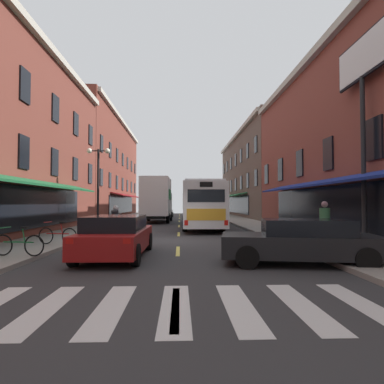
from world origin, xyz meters
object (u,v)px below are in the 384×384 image
at_px(billboard_sign, 362,83).
at_px(street_lamp_twin, 98,184).
at_px(transit_bus, 201,205).
at_px(motorcycle_rider, 116,225).
at_px(bicycle_near, 58,235).
at_px(bicycle_mid, 19,244).
at_px(sedan_far, 117,236).
at_px(sedan_mid, 165,212).
at_px(sedan_near, 301,241).
at_px(pedestrian_mid, 325,224).
at_px(box_truck, 157,200).

bearing_deg(billboard_sign, street_lamp_twin, 146.18).
bearing_deg(street_lamp_twin, transit_bus, 28.31).
relative_size(transit_bus, street_lamp_twin, 2.32).
bearing_deg(motorcycle_rider, billboard_sign, -20.63).
distance_m(bicycle_near, bicycle_mid, 2.81).
bearing_deg(sedan_far, sedan_mid, 89.48).
bearing_deg(bicycle_mid, bicycle_near, 86.68).
bearing_deg(street_lamp_twin, sedan_far, -72.41).
bearing_deg(sedan_near, street_lamp_twin, 128.50).
xyz_separation_m(sedan_near, pedestrian_mid, (1.65, 2.10, 0.34)).
height_order(motorcycle_rider, pedestrian_mid, pedestrian_mid).
height_order(billboard_sign, street_lamp_twin, billboard_sign).
distance_m(bicycle_mid, pedestrian_mid, 10.27).
distance_m(sedan_mid, bicycle_near, 26.28).
bearing_deg(billboard_sign, box_truck, 116.65).
distance_m(billboard_sign, pedestrian_mid, 5.71).
distance_m(transit_bus, sedan_mid, 16.01).
distance_m(sedan_far, street_lamp_twin, 9.95).
bearing_deg(sedan_mid, sedan_near, -79.83).
relative_size(box_truck, bicycle_mid, 4.40).
bearing_deg(sedan_far, transit_bus, 74.17).
distance_m(motorcycle_rider, street_lamp_twin, 5.16).
bearing_deg(bicycle_mid, transit_bus, 63.77).
relative_size(sedan_mid, sedan_far, 0.93).
bearing_deg(billboard_sign, bicycle_mid, -171.85).
distance_m(bicycle_near, pedestrian_mid, 10.19).
relative_size(box_truck, bicycle_near, 4.47).
relative_size(sedan_near, bicycle_mid, 2.77).
relative_size(pedestrian_mid, street_lamp_twin, 0.34).
distance_m(transit_bus, bicycle_mid, 14.86).
relative_size(sedan_mid, street_lamp_twin, 0.86).
bearing_deg(motorcycle_rider, box_truck, 86.00).
xyz_separation_m(motorcycle_rider, pedestrian_mid, (8.27, -4.40, 0.31)).
height_order(billboard_sign, sedan_near, billboard_sign).
height_order(sedan_near, sedan_far, sedan_far).
bearing_deg(billboard_sign, sedan_mid, 107.96).
bearing_deg(billboard_sign, sedan_far, -172.41).
distance_m(billboard_sign, motorcycle_rider, 12.18).
height_order(sedan_near, street_lamp_twin, street_lamp_twin).
relative_size(sedan_near, motorcycle_rider, 2.27).
height_order(transit_bus, sedan_near, transit_bus).
xyz_separation_m(billboard_sign, sedan_near, (-3.45, -2.71, -5.72)).
relative_size(sedan_far, motorcycle_rider, 2.26).
bearing_deg(sedan_far, billboard_sign, 7.59).
bearing_deg(sedan_mid, box_truck, -91.65).
height_order(sedan_far, motorcycle_rider, motorcycle_rider).
distance_m(box_truck, sedan_far, 19.33).
xyz_separation_m(sedan_mid, bicycle_mid, (-3.18, -28.91, -0.20)).
xyz_separation_m(billboard_sign, transit_bus, (-5.45, 11.57, -4.74)).
height_order(sedan_near, bicycle_near, sedan_near).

